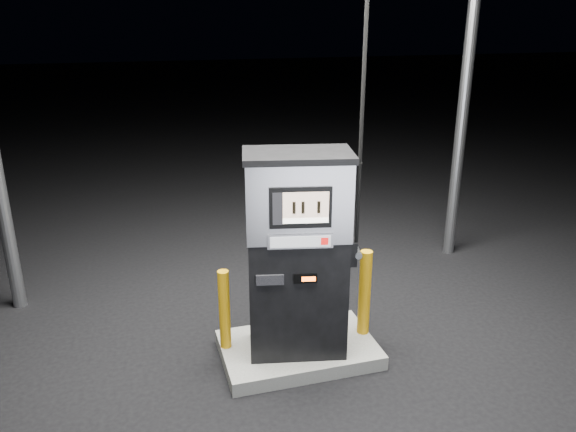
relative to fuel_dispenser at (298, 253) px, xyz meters
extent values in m
plane|color=black|center=(0.03, 0.06, -1.21)|extent=(80.00, 80.00, 0.00)
cube|color=#5E5F5A|center=(0.03, 0.06, -1.14)|extent=(1.60, 1.00, 0.15)
cylinder|color=gray|center=(3.03, 2.06, 1.04)|extent=(0.16, 0.16, 4.50)
cube|color=black|center=(0.00, 0.00, -0.44)|extent=(1.05, 0.74, 1.26)
cube|color=silver|center=(0.00, 0.00, 0.57)|extent=(1.07, 0.76, 0.76)
cube|color=black|center=(0.00, 0.00, 0.98)|extent=(1.12, 0.81, 0.06)
cube|color=black|center=(-0.06, -0.28, 0.57)|extent=(0.56, 0.14, 0.38)
cube|color=tan|center=(-0.02, -0.31, 0.60)|extent=(0.41, 0.09, 0.24)
cube|color=white|center=(-0.02, -0.31, 0.45)|extent=(0.41, 0.09, 0.05)
cube|color=silver|center=(-0.06, -0.28, 0.24)|extent=(0.60, 0.15, 0.14)
cube|color=#A5A8AD|center=(-0.07, -0.30, 0.24)|extent=(0.54, 0.12, 0.11)
cube|color=red|center=(0.15, -0.35, 0.24)|extent=(0.07, 0.02, 0.07)
cube|color=black|center=(-0.01, -0.29, -0.14)|extent=(0.22, 0.06, 0.09)
cube|color=#F2500C|center=(0.01, -0.31, -0.14)|extent=(0.13, 0.03, 0.05)
cube|color=black|center=(-0.34, -0.22, -0.14)|extent=(0.26, 0.08, 0.10)
cube|color=black|center=(0.51, -0.10, -0.01)|extent=(0.14, 0.20, 0.25)
cylinder|color=gray|center=(0.57, -0.12, -0.01)|extent=(0.11, 0.23, 0.07)
cylinder|color=black|center=(0.54, -0.16, 1.67)|extent=(0.04, 0.04, 3.12)
cylinder|color=orange|center=(-0.71, 0.22, -0.63)|extent=(0.12, 0.12, 0.86)
cylinder|color=orange|center=(0.77, 0.08, -0.59)|extent=(0.17, 0.17, 0.95)
camera|label=1|loc=(-1.48, -4.80, 2.20)|focal=35.00mm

